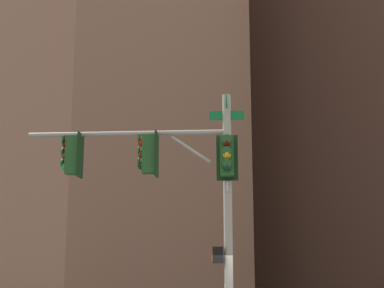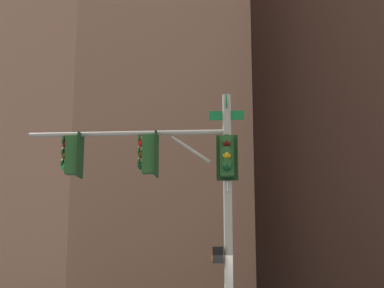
% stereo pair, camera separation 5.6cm
% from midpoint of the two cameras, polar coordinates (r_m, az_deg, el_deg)
% --- Properties ---
extents(signal_pole_assembly, '(4.74, 3.46, 6.60)m').
position_cam_midpoint_polar(signal_pole_assembly, '(14.62, -1.70, -3.36)').
color(signal_pole_assembly, '#9E998C').
rests_on(signal_pole_assembly, ground_plane).
extents(building_brick_nearside, '(20.92, 18.05, 46.05)m').
position_cam_midpoint_polar(building_brick_nearside, '(49.88, -10.76, 13.13)').
color(building_brick_nearside, '#845B47').
rests_on(building_brick_nearside, ground_plane).
extents(building_brick_midblock, '(17.41, 14.76, 40.15)m').
position_cam_midpoint_polar(building_brick_midblock, '(53.65, -7.46, 7.82)').
color(building_brick_midblock, '#845B47').
rests_on(building_brick_midblock, ground_plane).
extents(building_glass_tower, '(28.75, 22.38, 61.91)m').
position_cam_midpoint_polar(building_glass_tower, '(77.10, -17.50, 10.76)').
color(building_glass_tower, '#8CB2C6').
rests_on(building_glass_tower, ground_plane).
extents(building_brick_farside, '(21.75, 15.40, 36.37)m').
position_cam_midpoint_polar(building_brick_farside, '(62.40, 13.38, 3.45)').
color(building_brick_farside, '#4C3328').
rests_on(building_brick_farside, ground_plane).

